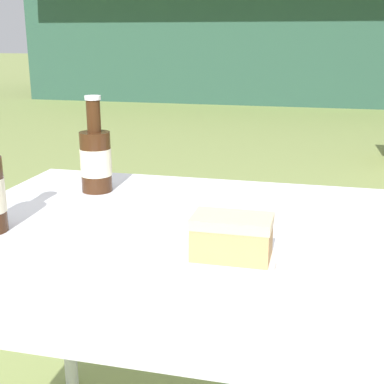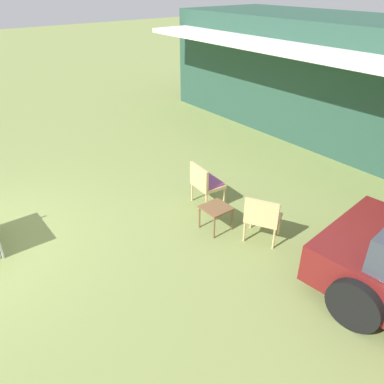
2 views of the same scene
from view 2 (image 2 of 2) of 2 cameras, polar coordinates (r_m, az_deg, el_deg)
name	(u,v)px [view 2 (image 2 of 2)]	position (r m, az deg, el deg)	size (l,w,h in m)	color
cabin_building	(378,85)	(10.48, 26.44, 14.42)	(11.81, 4.56, 2.90)	#284C3D
wicker_chair_cushioned	(206,182)	(6.88, 2.09, 1.54)	(0.57, 0.50, 0.82)	tan
wicker_chair_plain	(263,216)	(6.01, 10.70, -3.63)	(0.69, 0.66, 0.82)	tan
garden_side_table	(216,210)	(6.25, 3.68, -2.75)	(0.43, 0.45, 0.43)	brown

